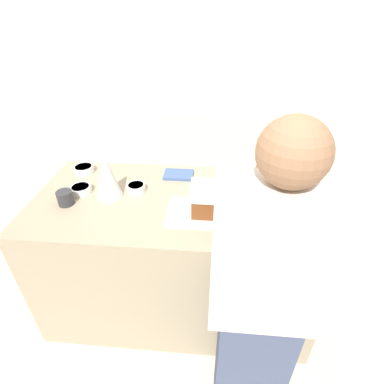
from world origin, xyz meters
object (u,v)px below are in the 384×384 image
(gingerbread_house, at_px, (208,199))
(decorative_tree, at_px, (107,175))
(cookbook, at_px, (179,175))
(mug, at_px, (65,198))
(baking_tray, at_px, (208,213))
(candy_bowl_near_tray_right, at_px, (84,169))
(candy_bowl_behind_tray, at_px, (81,189))
(candy_bowl_far_left, at_px, (136,187))
(candy_bowl_beside_tree, at_px, (292,183))
(candy_bowl_near_tray_left, at_px, (242,182))
(person, at_px, (262,304))
(candy_bowl_far_right, at_px, (266,200))

(gingerbread_house, relative_size, decorative_tree, 0.88)
(cookbook, height_order, mug, mug)
(baking_tray, relative_size, candy_bowl_near_tray_right, 3.37)
(candy_bowl_behind_tray, bearing_deg, candy_bowl_far_left, 7.19)
(gingerbread_house, distance_m, candy_bowl_behind_tray, 0.83)
(candy_bowl_beside_tree, distance_m, candy_bowl_near_tray_left, 0.33)
(decorative_tree, distance_m, candy_bowl_near_tray_left, 0.85)
(candy_bowl_far_left, relative_size, cookbook, 0.59)
(cookbook, bearing_deg, gingerbread_house, -61.86)
(candy_bowl_near_tray_left, bearing_deg, candy_bowl_behind_tray, -171.18)
(baking_tray, xyz_separation_m, candy_bowl_beside_tree, (0.53, 0.34, 0.02))
(candy_bowl_beside_tree, bearing_deg, person, -107.48)
(candy_bowl_near_tray_right, bearing_deg, cookbook, 0.51)
(candy_bowl_near_tray_left, relative_size, person, 0.06)
(candy_bowl_beside_tree, relative_size, person, 0.07)
(baking_tray, height_order, mug, mug)
(candy_bowl_far_right, height_order, person, person)
(decorative_tree, bearing_deg, cookbook, 35.50)
(decorative_tree, distance_m, candy_bowl_far_left, 0.20)
(baking_tray, distance_m, candy_bowl_far_right, 0.37)
(candy_bowl_beside_tree, distance_m, person, 0.92)
(candy_bowl_far_left, bearing_deg, candy_bowl_near_tray_right, 154.11)
(candy_bowl_behind_tray, distance_m, candy_bowl_far_left, 0.35)
(gingerbread_house, distance_m, candy_bowl_far_right, 0.38)
(gingerbread_house, bearing_deg, baking_tray, -152.68)
(candy_bowl_near_tray_right, height_order, candy_bowl_far_left, same)
(gingerbread_house, xyz_separation_m, candy_bowl_far_right, (0.34, 0.13, -0.08))
(baking_tray, distance_m, cookbook, 0.47)
(gingerbread_house, height_order, person, person)
(candy_bowl_far_left, bearing_deg, candy_bowl_far_right, -4.67)
(person, bearing_deg, candy_bowl_near_tray_right, 140.54)
(candy_bowl_far_right, bearing_deg, candy_bowl_near_tray_right, 167.55)
(cookbook, bearing_deg, mug, -148.29)
(gingerbread_house, xyz_separation_m, decorative_tree, (-0.61, 0.13, 0.04))
(decorative_tree, distance_m, candy_bowl_near_tray_right, 0.41)
(gingerbread_house, relative_size, mug, 2.82)
(cookbook, bearing_deg, candy_bowl_behind_tray, -156.56)
(decorative_tree, height_order, mug, decorative_tree)
(gingerbread_house, relative_size, candy_bowl_far_right, 2.28)
(baking_tray, distance_m, candy_bowl_behind_tray, 0.83)
(candy_bowl_far_left, bearing_deg, baking_tray, -23.24)
(decorative_tree, distance_m, cookbook, 0.50)
(candy_bowl_behind_tray, height_order, cookbook, candy_bowl_behind_tray)
(person, bearing_deg, cookbook, 116.63)
(gingerbread_house, distance_m, candy_bowl_near_tray_right, 0.98)
(candy_bowl_behind_tray, xyz_separation_m, candy_bowl_far_right, (1.16, -0.02, -0.00))
(candy_bowl_near_tray_right, relative_size, cookbook, 0.70)
(candy_bowl_near_tray_left, distance_m, candy_bowl_far_right, 0.23)
(candy_bowl_behind_tray, xyz_separation_m, candy_bowl_near_tray_right, (-0.08, 0.25, 0.00))
(cookbook, relative_size, mug, 2.17)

